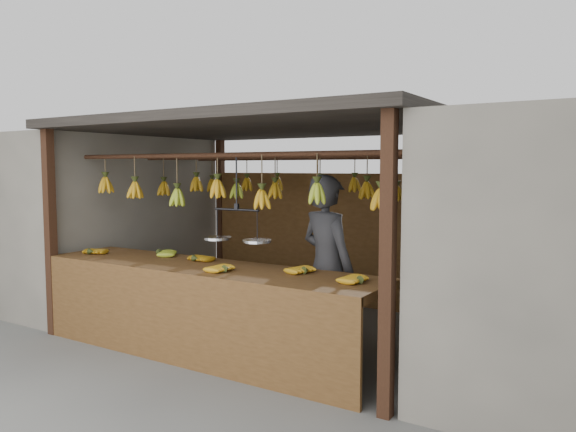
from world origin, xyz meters
The scene contains 8 objects.
ground centered at (0.00, 0.00, 0.00)m, with size 80.00×80.00×0.00m, color #5B5B57.
stall centered at (0.00, 0.33, 1.97)m, with size 4.30×3.30×2.40m.
neighbor_left centered at (-3.60, 0.00, 1.15)m, with size 3.00×3.00×2.30m, color slate.
counter centered at (-0.09, -1.24, 0.71)m, with size 3.80×0.86×0.96m.
hanging_bananas centered at (0.00, -0.01, 1.63)m, with size 3.64×2.25×0.39m.
balance_scale centered at (0.23, -1.00, 1.22)m, with size 0.74×0.31×0.84m.
vendor centered at (0.99, -0.55, 0.91)m, with size 0.66×0.43×1.81m, color #262628.
bag_bundles centered at (1.94, 1.35, 0.98)m, with size 0.08×0.26×1.24m.
Camera 1 is at (3.55, -5.35, 1.88)m, focal length 35.00 mm.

